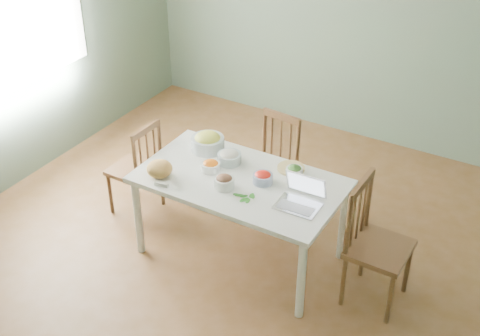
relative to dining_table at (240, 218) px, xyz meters
The scene contains 18 objects.
floor 0.43m from the dining_table, 47.35° to the right, with size 5.00×5.00×0.00m, color brown.
wall_back 2.54m from the dining_table, 86.33° to the left, with size 5.00×0.00×2.70m, color #5D6B5A.
window_left 2.60m from the dining_table, behind, with size 0.04×1.60×1.20m, color white.
dining_table is the anchor object (origin of this frame).
chair_far 0.66m from the dining_table, 97.64° to the left, with size 0.40×0.38×0.89m, color #382213, non-canonical shape.
chair_left 1.11m from the dining_table, behind, with size 0.39×0.37×0.88m, color #382213, non-canonical shape.
chair_right 1.12m from the dining_table, ahead, with size 0.43×0.41×0.98m, color #382213, non-canonical shape.
bread_boule 0.74m from the dining_table, 153.92° to the right, with size 0.20×0.20×0.13m, color #C28F45.
butter_stick 0.70m from the dining_table, 140.81° to the right, with size 0.11×0.03×0.03m, color silver.
bowl_squash 0.67m from the dining_table, 151.49° to the left, with size 0.27×0.27×0.15m, color gold, non-canonical shape.
bowl_carrot 0.48m from the dining_table, behind, with size 0.15×0.15×0.08m, color #E56301, non-canonical shape.
bowl_onion 0.49m from the dining_table, 139.62° to the left, with size 0.19×0.19×0.10m, color silver, non-canonical shape.
bowl_mushroom 0.44m from the dining_table, 106.74° to the right, with size 0.15×0.15×0.10m, color #3D1C16, non-canonical shape.
bowl_redpep 0.44m from the dining_table, 15.83° to the left, with size 0.15×0.15×0.09m, color #CB0400, non-canonical shape.
bowl_broccoli 0.58m from the dining_table, 38.64° to the left, with size 0.13×0.13×0.08m, color #2B531C, non-canonical shape.
flatbread 0.56m from the dining_table, 49.97° to the left, with size 0.21×0.21×0.02m, color tan.
basil_bunch 0.44m from the dining_table, 54.06° to the right, with size 0.18×0.18×0.02m, color #255F28, non-canonical shape.
laptop 0.71m from the dining_table, 10.73° to the right, with size 0.31×0.28×0.21m, color silver, non-canonical shape.
Camera 1 is at (1.87, -3.28, 3.38)m, focal length 47.71 mm.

